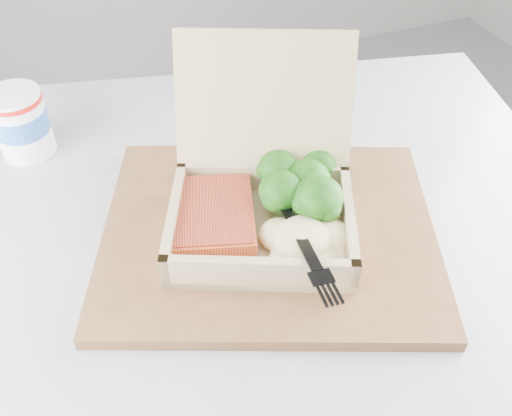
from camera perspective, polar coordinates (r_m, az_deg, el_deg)
name	(u,v)px	position (r m, az deg, el deg)	size (l,w,h in m)	color
cafe_table	(254,364)	(0.78, -0.23, -15.37)	(1.00, 1.00, 0.74)	black
serving_tray	(269,233)	(0.65, 1.29, -2.50)	(0.37, 0.30, 0.02)	brown
takeout_container	(262,185)	(0.63, 0.61, 2.27)	(0.27, 0.27, 0.18)	tan
salmon_fillet	(214,217)	(0.62, -4.23, -0.90)	(0.09, 0.11, 0.02)	#E3512C
broccoli_pile	(308,185)	(0.65, 5.17, 2.30)	(0.13, 0.13, 0.05)	#297119
mashed_potatoes	(302,239)	(0.59, 4.60, -3.15)	(0.10, 0.09, 0.04)	beige
plastic_fork	(293,221)	(0.59, 3.75, -1.35)	(0.03, 0.16, 0.01)	black
paper_cup	(20,121)	(0.80, -22.50, 8.03)	(0.07, 0.07, 0.09)	white
receipt	(260,129)	(0.81, 0.39, 7.92)	(0.07, 0.13, 0.00)	white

